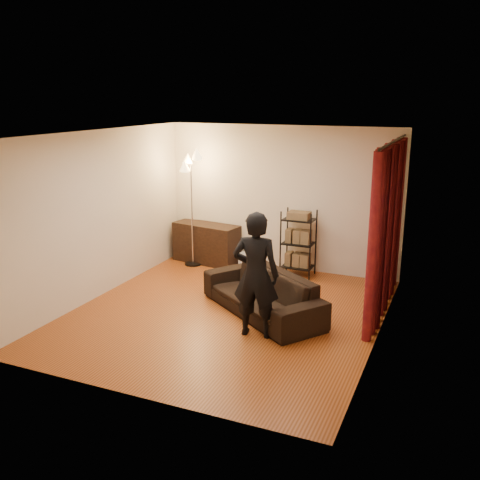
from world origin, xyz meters
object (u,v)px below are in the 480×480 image
at_px(sofa, 262,293).
at_px(floor_lamp, 192,211).
at_px(media_cabinet, 207,243).
at_px(storage_boxes, 246,259).
at_px(wire_shelf, 298,243).
at_px(person, 256,275).

height_order(sofa, floor_lamp, floor_lamp).
xyz_separation_m(media_cabinet, storage_boxes, (0.82, 0.08, -0.26)).
relative_size(media_cabinet, storage_boxes, 4.30).
height_order(media_cabinet, floor_lamp, floor_lamp).
bearing_deg(sofa, media_cabinet, 170.00).
bearing_deg(storage_boxes, sofa, -61.62).
height_order(sofa, wire_shelf, wire_shelf).
relative_size(person, storage_boxes, 5.67).
relative_size(sofa, media_cabinet, 1.66).
relative_size(wire_shelf, floor_lamp, 0.56).
height_order(person, media_cabinet, person).
height_order(media_cabinet, storage_boxes, media_cabinet).
distance_m(sofa, media_cabinet, 2.77).
bearing_deg(sofa, wire_shelf, 126.62).
bearing_deg(wire_shelf, person, -103.65).
xyz_separation_m(person, floor_lamp, (-2.29, 2.48, 0.21)).
distance_m(person, wire_shelf, 2.70).
distance_m(storage_boxes, floor_lamp, 1.42).
xyz_separation_m(storage_boxes, wire_shelf, (1.09, -0.14, 0.48)).
bearing_deg(media_cabinet, wire_shelf, 7.42).
bearing_deg(wire_shelf, storage_boxes, 154.11).
bearing_deg(media_cabinet, storage_boxes, 15.15).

